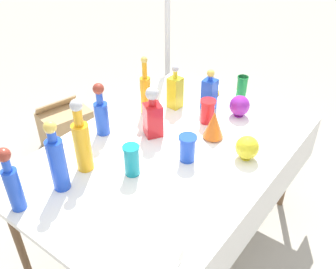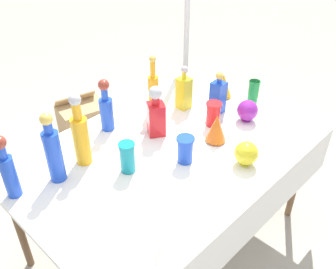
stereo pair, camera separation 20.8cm
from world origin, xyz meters
TOP-DOWN VIEW (x-y plane):
  - ground_plane at (0.00, 0.00)m, footprint 40.00×40.00m
  - display_table at (0.00, -0.03)m, footprint 1.73×1.17m
  - tall_bottle_0 at (-0.57, 0.23)m, footprint 0.08×0.08m
  - tall_bottle_1 at (0.23, 0.36)m, footprint 0.07×0.07m
  - tall_bottle_2 at (-0.11, 0.41)m, footprint 0.08×0.08m
  - tall_bottle_3 at (-0.79, 0.28)m, footprint 0.07×0.07m
  - tall_bottle_4 at (-0.40, 0.25)m, footprint 0.09×0.09m
  - square_decanter_0 at (0.06, 0.16)m, footprint 0.14×0.14m
  - square_decanter_1 at (0.52, 0.05)m, footprint 0.08×0.08m
  - square_decanter_2 at (0.41, 0.25)m, footprint 0.09×0.09m
  - slender_vase_0 at (0.37, -0.03)m, footprint 0.10×0.10m
  - slender_vase_1 at (-0.02, -0.14)m, footprint 0.10×0.10m
  - slender_vase_2 at (-0.28, 0.02)m, footprint 0.09×0.09m
  - slender_vase_3 at (0.77, -0.05)m, footprint 0.08×0.08m
  - fluted_vase_0 at (0.70, 0.15)m, footprint 0.12×0.12m
  - fluted_vase_1 at (0.25, -0.15)m, footprint 0.12×0.12m
  - round_bowl_0 at (0.56, -0.15)m, footprint 0.13×0.13m
  - round_bowl_1 at (0.19, -0.39)m, footprint 0.13×0.13m
  - price_tag_left at (-0.56, -0.49)m, footprint 0.05×0.03m
  - cardboard_box_behind_left at (0.31, 1.38)m, footprint 0.47×0.39m
  - canopy_pole at (1.02, 0.78)m, footprint 0.18×0.18m

SIDE VIEW (x-z plane):
  - ground_plane at x=0.00m, z-range 0.00..0.00m
  - cardboard_box_behind_left at x=0.31m, z-range -0.04..0.39m
  - display_table at x=0.00m, z-range 0.33..1.09m
  - price_tag_left at x=-0.56m, z-range 0.76..0.80m
  - round_bowl_1 at x=0.19m, z-range 0.76..0.90m
  - round_bowl_0 at x=0.56m, z-range 0.76..0.90m
  - slender_vase_1 at x=-0.02m, z-range 0.77..0.92m
  - slender_vase_0 at x=0.37m, z-range 0.77..0.92m
  - fluted_vase_0 at x=0.70m, z-range 0.76..0.93m
  - slender_vase_3 at x=0.77m, z-range 0.77..0.94m
  - fluted_vase_1 at x=0.25m, z-range 0.76..0.94m
  - slender_vase_2 at x=-0.28m, z-range 0.77..0.94m
  - square_decanter_1 at x=0.52m, z-range 0.74..1.02m
  - square_decanter_2 at x=0.41m, z-range 0.73..1.03m
  - canopy_pole at x=1.02m, z-range -0.25..2.05m
  - square_decanter_0 at x=0.06m, z-range 0.74..1.06m
  - tall_bottle_2 at x=-0.11m, z-range 0.74..1.07m
  - tall_bottle_1 at x=0.23m, z-range 0.72..1.11m
  - tall_bottle_3 at x=-0.79m, z-range 0.75..1.09m
  - tall_bottle_0 at x=-0.57m, z-range 0.74..1.13m
  - tall_bottle_4 at x=-0.40m, z-range 0.73..1.14m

